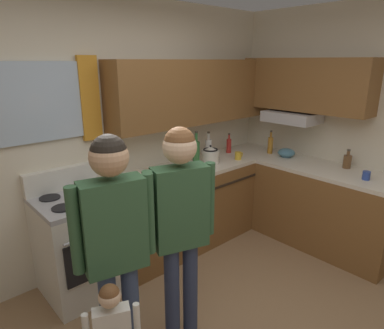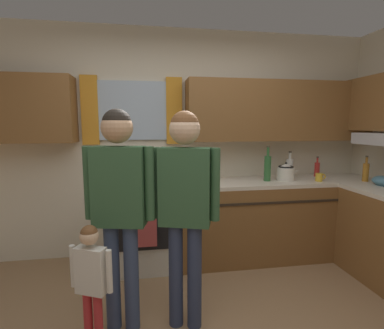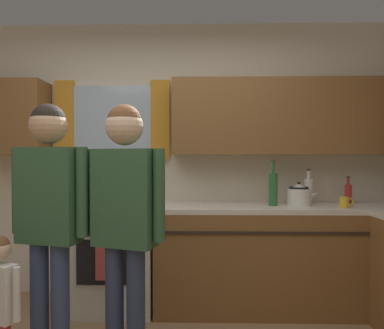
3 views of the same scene
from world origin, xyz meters
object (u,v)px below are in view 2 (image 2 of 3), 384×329
bottle_oil_amber (366,172)px  bottle_sauce_red (317,169)px  stove_oven (146,223)px  adult_holding_child (119,195)px  mixing_bowl (383,181)px  bottle_wine_green (267,167)px  stovetop_kettle (286,172)px  mug_mustard_yellow (319,177)px  adult_in_plaid (185,195)px  bottle_milk_white (289,167)px  small_child (91,275)px

bottle_oil_amber → bottle_sauce_red: bearing=133.6°
stove_oven → adult_holding_child: (-0.18, -1.00, 0.56)m
mixing_bowl → bottle_wine_green: bearing=158.4°
stove_oven → bottle_oil_amber: size_ratio=3.85×
stove_oven → mixing_bowl: (2.43, -0.48, 0.48)m
stove_oven → stovetop_kettle: size_ratio=4.02×
mug_mustard_yellow → stovetop_kettle: 0.36m
bottle_oil_amber → bottle_wine_green: bearing=169.2°
bottle_wine_green → adult_in_plaid: adult_in_plaid is taller
mug_mustard_yellow → adult_in_plaid: 1.86m
bottle_milk_white → bottle_oil_amber: size_ratio=1.09×
bottle_milk_white → mixing_bowl: bottle_milk_white is taller
adult_holding_child → small_child: size_ratio=1.83×
stovetop_kettle → adult_in_plaid: adult_in_plaid is taller
bottle_milk_white → bottle_wine_green: 0.40m
adult_holding_child → bottle_wine_green: bearing=31.8°
bottle_sauce_red → small_child: size_ratio=0.28×
bottle_milk_white → adult_holding_child: adult_holding_child is taller
mug_mustard_yellow → small_child: mug_mustard_yellow is taller
bottle_oil_amber → mug_mustard_yellow: size_ratio=2.38×
bottle_sauce_red → mixing_bowl: bottle_sauce_red is taller
stove_oven → small_child: 1.28m
bottle_wine_green → mug_mustard_yellow: size_ratio=3.28×
small_child → bottle_sauce_red: bearing=29.0°
bottle_sauce_red → stovetop_kettle: size_ratio=0.90×
bottle_oil_amber → mug_mustard_yellow: 0.51m
stove_oven → mixing_bowl: size_ratio=5.44×
stove_oven → bottle_sauce_red: size_ratio=4.48×
stove_oven → bottle_wine_green: (1.35, -0.05, 0.58)m
bottle_wine_green → adult_holding_child: adult_holding_child is taller
bottle_oil_amber → adult_in_plaid: adult_in_plaid is taller
bottle_sauce_red → bottle_wine_green: bottle_wine_green is taller
stove_oven → mug_mustard_yellow: 1.98m
bottle_wine_green → mixing_bowl: size_ratio=1.95×
bottle_milk_white → stovetop_kettle: bearing=-128.3°
bottle_milk_white → mixing_bowl: bearing=-39.7°
mug_mustard_yellow → adult_holding_child: adult_holding_child is taller
bottle_oil_amber → stovetop_kettle: size_ratio=1.04×
stove_oven → bottle_oil_amber: bottle_oil_amber is taller
bottle_sauce_red → bottle_oil_amber: bearing=-46.4°
bottle_milk_white → mixing_bowl: 0.94m
stove_oven → bottle_sauce_red: bearing=3.4°
bottle_milk_white → bottle_wine_green: (-0.36, -0.17, 0.03)m
stovetop_kettle → mug_mustard_yellow: bearing=-19.8°
stove_oven → adult_holding_child: size_ratio=0.67×
bottle_oil_amber → small_child: size_ratio=0.32×
stovetop_kettle → small_child: stovetop_kettle is taller
mixing_bowl → adult_holding_child: bearing=-168.7°
adult_holding_child → bottle_sauce_red: bearing=26.5°
bottle_sauce_red → mug_mustard_yellow: (-0.15, -0.29, -0.05)m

